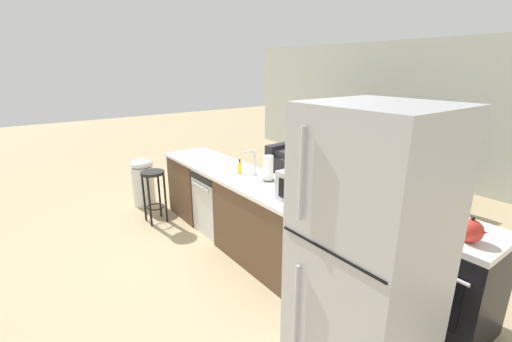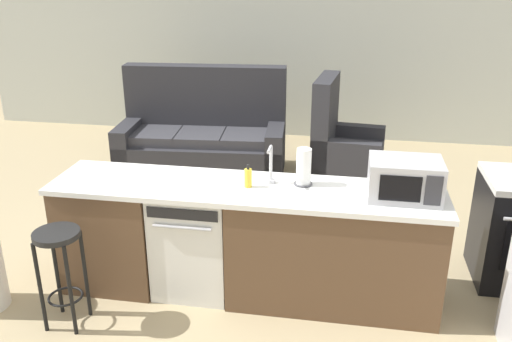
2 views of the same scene
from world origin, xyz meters
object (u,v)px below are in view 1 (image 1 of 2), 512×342
object	(u,v)px
soap_bottle	(240,168)
kettle	(471,231)
dishwasher	(222,201)
trash_bin	(143,182)
paper_towel_roll	(268,169)
armchair	(408,187)
couch	(322,162)
refrigerator	(366,268)
bar_stool	(154,186)
stove_range	(444,278)
microwave	(307,188)

from	to	relation	value
soap_bottle	kettle	xyz separation A→B (m)	(2.34, 0.42, 0.01)
dishwasher	trash_bin	distance (m)	1.60
paper_towel_roll	armchair	bearing A→B (deg)	84.59
kettle	couch	world-z (taller)	couch
soap_bottle	trash_bin	size ratio (longest dim) A/B	0.24
dishwasher	paper_towel_roll	size ratio (longest dim) A/B	2.98
refrigerator	soap_bottle	size ratio (longest dim) A/B	10.98
dishwasher	kettle	xyz separation A→B (m)	(2.77, 0.42, 0.56)
refrigerator	paper_towel_roll	world-z (taller)	refrigerator
kettle	bar_stool	xyz separation A→B (m)	(-3.56, -1.05, -0.45)
dishwasher	paper_towel_roll	distance (m)	1.03
kettle	trash_bin	distance (m)	4.43
stove_range	trash_bin	distance (m)	4.25
dishwasher	paper_towel_roll	bearing A→B (deg)	7.90
soap_bottle	couch	xyz separation A→B (m)	(-1.04, 2.57, -0.58)
paper_towel_roll	armchair	xyz separation A→B (m)	(0.24, 2.54, -0.69)
bar_stool	microwave	bearing A→B (deg)	14.95
dishwasher	paper_towel_roll	xyz separation A→B (m)	(0.82, 0.11, 0.62)
armchair	bar_stool	bearing A→B (deg)	-119.48
refrigerator	paper_towel_roll	bearing A→B (deg)	159.52
armchair	couch	bearing A→B (deg)	-176.80
armchair	microwave	bearing A→B (deg)	-79.84
microwave	soap_bottle	xyz separation A→B (m)	(-1.12, 0.00, -0.07)
soap_bottle	armchair	distance (m)	2.81
refrigerator	bar_stool	size ratio (longest dim) A/B	2.61
refrigerator	trash_bin	size ratio (longest dim) A/B	2.61
stove_range	refrigerator	world-z (taller)	refrigerator
trash_bin	paper_towel_roll	bearing A→B (deg)	15.67
dishwasher	stove_range	distance (m)	2.66
refrigerator	kettle	size ratio (longest dim) A/B	9.42
trash_bin	bar_stool	bearing A→B (deg)	-6.69
dishwasher	couch	xyz separation A→B (m)	(-0.62, 2.56, -0.03)
soap_bottle	bar_stool	size ratio (longest dim) A/B	0.24
paper_towel_roll	couch	xyz separation A→B (m)	(-1.44, 2.45, -0.64)
bar_stool	trash_bin	xyz separation A→B (m)	(-0.72, 0.08, -0.16)
microwave	paper_towel_roll	size ratio (longest dim) A/B	1.77
trash_bin	dishwasher	bearing A→B (deg)	19.69
stove_range	refrigerator	distance (m)	1.21
microwave	soap_bottle	world-z (taller)	microwave
microwave	soap_bottle	size ratio (longest dim) A/B	2.84
paper_towel_roll	trash_bin	size ratio (longest dim) A/B	0.38
stove_range	bar_stool	bearing A→B (deg)	-160.93
dishwasher	soap_bottle	world-z (taller)	soap_bottle
kettle	trash_bin	xyz separation A→B (m)	(-4.28, -0.96, -0.61)
microwave	stove_range	bearing A→B (deg)	27.42
bar_stool	armchair	world-z (taller)	armchair
refrigerator	couch	size ratio (longest dim) A/B	0.94
soap_bottle	couch	bearing A→B (deg)	112.10
microwave	trash_bin	world-z (taller)	microwave
trash_bin	armchair	xyz separation A→B (m)	(2.57, 3.20, -0.03)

